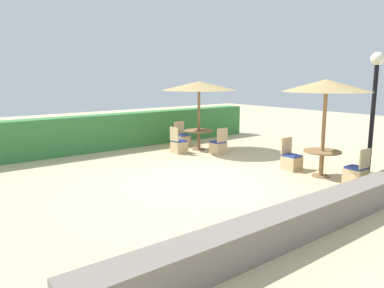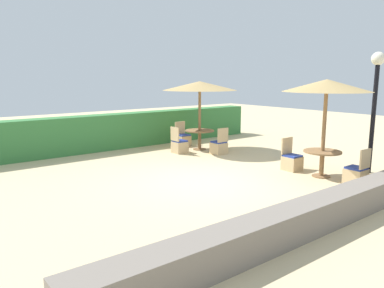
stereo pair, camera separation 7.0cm
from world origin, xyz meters
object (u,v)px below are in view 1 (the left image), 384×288
at_px(lamp_post, 375,88).
at_px(round_table_back_right, 199,134).
at_px(parasol_back_right, 199,86).
at_px(patio_chair_back_right_north, 182,139).
at_px(parasol_front_right, 326,86).
at_px(patio_chair_back_right_west, 179,146).
at_px(patio_chair_front_right_north, 291,161).
at_px(patio_chair_back_right_south, 218,147).
at_px(round_table_front_right, 322,157).
at_px(patio_chair_front_right_south, 356,174).

xyz_separation_m(lamp_post, round_table_back_right, (-1.64, 5.54, -1.78)).
bearing_deg(parasol_back_right, patio_chair_back_right_north, 91.97).
distance_m(parasol_back_right, parasol_front_right, 4.98).
bearing_deg(patio_chair_back_right_north, lamp_post, 104.42).
bearing_deg(patio_chair_back_right_west, patio_chair_front_right_north, 15.58).
height_order(patio_chair_back_right_south, patio_chair_back_right_north, same).
relative_size(patio_chair_back_right_south, patio_chair_back_right_north, 1.00).
relative_size(parasol_back_right, parasol_front_right, 1.03).
xyz_separation_m(round_table_back_right, patio_chair_back_right_west, (-0.95, -0.03, -0.31)).
xyz_separation_m(patio_chair_back_right_west, patio_chair_front_right_north, (1.11, -3.99, 0.00)).
xyz_separation_m(parasol_back_right, patio_chair_back_right_north, (-0.03, 0.99, -2.06)).
xyz_separation_m(round_table_back_right, round_table_front_right, (0.21, -4.97, -0.03)).
bearing_deg(patio_chair_front_right_south, lamp_post, 15.77).
bearing_deg(patio_chair_front_right_north, round_table_front_right, 92.57).
distance_m(round_table_front_right, patio_chair_front_right_north, 0.99).
xyz_separation_m(patio_chair_back_right_west, patio_chair_front_right_south, (1.18, -5.91, 0.00)).
bearing_deg(parasol_back_right, patio_chair_front_right_south, -87.77).
relative_size(patio_chair_back_right_west, patio_chair_front_right_north, 1.00).
distance_m(parasol_front_right, patio_chair_front_right_north, 2.36).
distance_m(patio_chair_back_right_north, parasol_front_right, 6.34).
bearing_deg(patio_chair_front_right_south, round_table_back_right, 92.23).
bearing_deg(lamp_post, patio_chair_back_right_north, 104.42).
relative_size(patio_chair_back_right_west, patio_chair_front_right_south, 1.00).
height_order(lamp_post, parasol_front_right, lamp_post).
relative_size(lamp_post, patio_chair_back_right_north, 3.57).
bearing_deg(parasol_back_right, patio_chair_front_right_north, -87.63).
bearing_deg(round_table_back_right, patio_chair_back_right_south, -88.62).
bearing_deg(parasol_front_right, patio_chair_front_right_south, -88.67).
xyz_separation_m(lamp_post, round_table_front_right, (-1.44, 0.57, -1.81)).
xyz_separation_m(patio_chair_back_right_south, parasol_front_right, (0.18, -3.92, 2.16)).
bearing_deg(patio_chair_back_right_south, round_table_front_right, -87.32).
distance_m(lamp_post, patio_chair_front_right_north, 2.98).
xyz_separation_m(lamp_post, patio_chair_back_right_north, (-1.68, 6.53, -2.09)).
relative_size(lamp_post, round_table_back_right, 3.12).
bearing_deg(patio_chair_front_right_south, patio_chair_back_right_north, 92.19).
distance_m(patio_chair_back_right_north, round_table_front_right, 5.97).
xyz_separation_m(round_table_back_right, patio_chair_back_right_south, (0.03, -1.05, -0.31)).
bearing_deg(parasol_front_right, lamp_post, -21.73).
relative_size(patio_chair_back_right_south, round_table_front_right, 0.94).
relative_size(lamp_post, patio_chair_back_right_west, 3.57).
xyz_separation_m(parasol_back_right, patio_chair_front_right_north, (0.17, -4.02, -2.06)).
distance_m(patio_chair_back_right_west, parasol_front_right, 5.51).
distance_m(patio_chair_back_right_north, patio_chair_front_right_south, 6.93).
bearing_deg(lamp_post, parasol_back_right, 106.53).
bearing_deg(patio_chair_back_right_south, parasol_back_right, 91.38).
distance_m(parasol_back_right, patio_chair_back_right_north, 2.29).
xyz_separation_m(parasol_back_right, patio_chair_front_right_south, (0.23, -5.94, -2.06)).
relative_size(parasol_back_right, round_table_front_right, 2.69).
distance_m(parasol_back_right, round_table_front_right, 5.28).
distance_m(parasol_front_right, round_table_front_right, 1.88).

